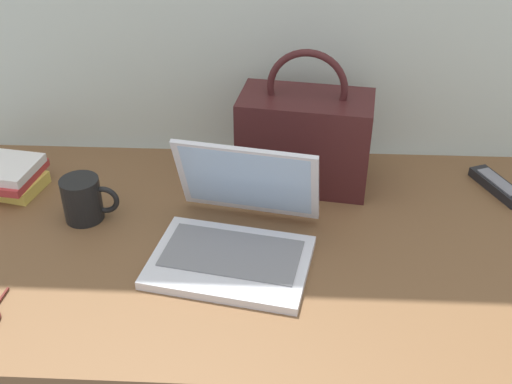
# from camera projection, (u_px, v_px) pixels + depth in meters

# --- Properties ---
(desk) EXTENTS (1.60, 0.76, 0.03)m
(desk) POSITION_uv_depth(u_px,v_px,m) (279.00, 246.00, 1.30)
(desk) COLOR brown
(desk) RESTS_ON ground
(laptop) EXTENTS (0.35, 0.35, 0.21)m
(laptop) POSITION_uv_depth(u_px,v_px,m) (236.00, 233.00, 1.24)
(laptop) COLOR silver
(laptop) RESTS_ON desk
(coffee_mug) EXTENTS (0.12, 0.08, 0.10)m
(coffee_mug) POSITION_uv_depth(u_px,v_px,m) (83.00, 199.00, 1.33)
(coffee_mug) COLOR black
(coffee_mug) RESTS_ON desk
(remote_control_near) EXTENTS (0.10, 0.17, 0.02)m
(remote_control_near) POSITION_uv_depth(u_px,v_px,m) (497.00, 186.00, 1.45)
(remote_control_near) COLOR black
(remote_control_near) RESTS_ON desk
(handbag) EXTENTS (0.32, 0.20, 0.33)m
(handbag) POSITION_uv_depth(u_px,v_px,m) (304.00, 138.00, 1.43)
(handbag) COLOR #3F1919
(handbag) RESTS_ON desk
(book_stack) EXTENTS (0.18, 0.17, 0.07)m
(book_stack) POSITION_uv_depth(u_px,v_px,m) (4.00, 176.00, 1.44)
(book_stack) COLOR #D8BF4C
(book_stack) RESTS_ON desk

